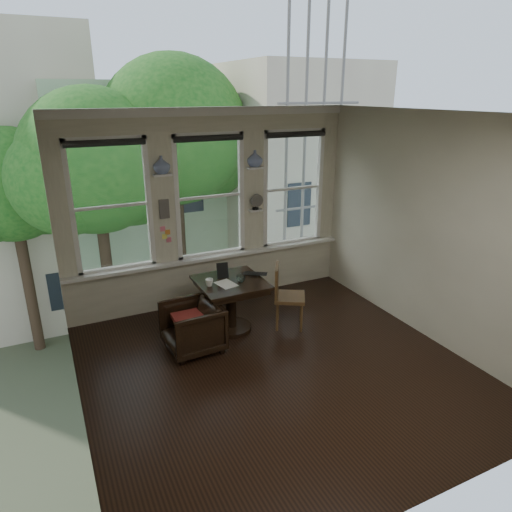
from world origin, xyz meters
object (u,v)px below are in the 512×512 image
table (231,306)px  side_chair_right (290,297)px  laptop (255,276)px  mug (209,283)px  armchair_left (192,327)px

table → side_chair_right: side_chair_right is taller
side_chair_right → laptop: side_chair_right is taller
side_chair_right → mug: 1.19m
laptop → mug: 0.69m
armchair_left → side_chair_right: bearing=87.7°
side_chair_right → armchair_left: bearing=121.1°
armchair_left → laptop: bearing=102.3°
table → laptop: bearing=1.1°
side_chair_right → mug: (-1.12, 0.22, 0.34)m
table → mug: mug is taller
armchair_left → laptop: (1.03, 0.28, 0.44)m
armchair_left → mug: bearing=122.5°
mug → side_chair_right: bearing=-11.2°
table → side_chair_right: size_ratio=0.98×
side_chair_right → laptop: 0.59m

